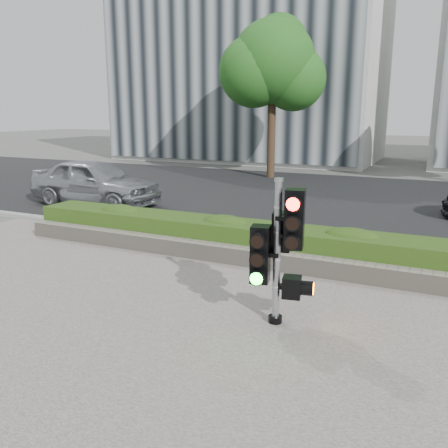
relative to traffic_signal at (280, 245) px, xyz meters
The scene contains 10 objects.
ground 1.61m from the traffic_signal, 161.10° to the left, with size 120.00×120.00×0.00m, color #51514C.
sidewalk 2.66m from the traffic_signal, 115.31° to the right, with size 16.00×11.00×0.03m, color #9E9389.
road 10.47m from the traffic_signal, 95.62° to the left, with size 60.00×13.00×0.02m, color black.
curb 3.82m from the traffic_signal, 106.22° to the left, with size 60.00×0.25×0.12m, color gray.
stone_wall 2.66m from the traffic_signal, 114.35° to the left, with size 12.00×0.32×0.34m, color gray.
hedge 3.18m from the traffic_signal, 109.34° to the left, with size 12.00×1.00×0.68m, color #4E7624.
building_left 26.18m from the traffic_signal, 113.22° to the left, with size 16.00×9.00×15.00m, color #B7B7B2.
tree_left 16.36m from the traffic_signal, 110.37° to the left, with size 4.61×4.03×7.34m.
traffic_signal is the anchor object (origin of this frame).
car_silver 10.29m from the traffic_signal, 144.61° to the left, with size 1.79×4.46×1.52m, color #A3A5AA.
Camera 1 is at (3.07, -6.46, 3.01)m, focal length 38.00 mm.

